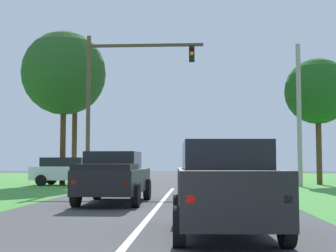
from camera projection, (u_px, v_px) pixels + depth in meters
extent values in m
plane|color=#424244|center=(160.00, 204.00, 17.32)|extent=(120.00, 120.00, 0.00)
cube|color=black|center=(224.00, 193.00, 9.96)|extent=(2.06, 4.73, 0.98)
cube|color=black|center=(223.00, 155.00, 10.24)|extent=(1.76, 2.95, 0.56)
cube|color=red|center=(190.00, 199.00, 7.68)|extent=(0.14, 0.07, 0.12)
cube|color=red|center=(288.00, 199.00, 7.66)|extent=(0.14, 0.07, 0.12)
cylinder|color=black|center=(178.00, 210.00, 11.37)|extent=(0.25, 0.73, 0.72)
cylinder|color=black|center=(258.00, 210.00, 11.35)|extent=(0.25, 0.73, 0.72)
cylinder|color=black|center=(179.00, 227.00, 8.49)|extent=(0.25, 0.73, 0.72)
cylinder|color=black|center=(287.00, 227.00, 8.47)|extent=(0.25, 0.73, 0.72)
cube|color=black|center=(115.00, 181.00, 17.61)|extent=(2.06, 5.30, 0.81)
cube|color=black|center=(114.00, 161.00, 17.40)|extent=(1.77, 2.03, 0.62)
cube|color=black|center=(106.00, 167.00, 16.02)|extent=(1.91, 2.03, 0.20)
cube|color=red|center=(74.00, 182.00, 15.08)|extent=(0.14, 0.06, 0.12)
cube|color=red|center=(126.00, 183.00, 14.96)|extent=(0.14, 0.06, 0.12)
cylinder|color=black|center=(97.00, 189.00, 19.28)|extent=(0.25, 0.80, 0.80)
cylinder|color=black|center=(147.00, 189.00, 19.14)|extent=(0.25, 0.80, 0.80)
cylinder|color=black|center=(76.00, 195.00, 16.03)|extent=(0.25, 0.80, 0.80)
cylinder|color=black|center=(136.00, 195.00, 15.89)|extent=(0.25, 0.80, 0.80)
cylinder|color=brown|center=(88.00, 111.00, 28.46)|extent=(0.24, 0.24, 8.85)
cube|color=#4C3D2B|center=(146.00, 45.00, 28.55)|extent=(6.71, 0.16, 0.16)
cube|color=black|center=(192.00, 54.00, 28.37)|extent=(0.32, 0.28, 0.90)
sphere|color=black|center=(192.00, 48.00, 28.24)|extent=(0.22, 0.22, 0.22)
sphere|color=orange|center=(192.00, 54.00, 28.22)|extent=(0.22, 0.22, 0.22)
sphere|color=black|center=(192.00, 59.00, 28.19)|extent=(0.22, 0.22, 0.22)
cylinder|color=gray|center=(271.00, 166.00, 26.74)|extent=(0.08, 0.08, 2.44)
cube|color=white|center=(271.00, 150.00, 26.77)|extent=(0.60, 0.03, 0.44)
cube|color=black|center=(271.00, 150.00, 26.76)|extent=(0.52, 0.01, 0.36)
cylinder|color=#4C351E|center=(319.00, 150.00, 31.72)|extent=(0.36, 0.36, 4.47)
sphere|color=#1D531B|center=(318.00, 91.00, 32.00)|extent=(4.30, 4.30, 4.30)
cube|color=silver|center=(68.00, 173.00, 30.77)|extent=(4.45, 2.08, 0.85)
cube|color=black|center=(64.00, 162.00, 30.84)|extent=(2.69, 1.78, 0.56)
cube|color=red|center=(98.00, 173.00, 29.79)|extent=(0.07, 0.14, 0.12)
cube|color=red|center=(104.00, 172.00, 31.35)|extent=(0.07, 0.14, 0.12)
cylinder|color=black|center=(41.00, 180.00, 29.92)|extent=(0.69, 0.26, 0.68)
cylinder|color=black|center=(51.00, 179.00, 31.82)|extent=(0.69, 0.26, 0.68)
cylinder|color=black|center=(85.00, 181.00, 29.67)|extent=(0.69, 0.26, 0.68)
cylinder|color=black|center=(92.00, 179.00, 31.56)|extent=(0.69, 0.26, 0.68)
cylinder|color=#9E998E|center=(299.00, 115.00, 29.47)|extent=(0.28, 0.28, 8.62)
cylinder|color=#4C351E|center=(74.00, 143.00, 34.69)|extent=(0.36, 0.36, 5.57)
sphere|color=#2B6D24|center=(75.00, 85.00, 34.99)|extent=(3.69, 3.69, 3.69)
cylinder|color=#4C351E|center=(63.00, 144.00, 31.41)|extent=(0.36, 0.36, 5.18)
sphere|color=#275321|center=(64.00, 73.00, 31.74)|extent=(5.43, 5.43, 5.43)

